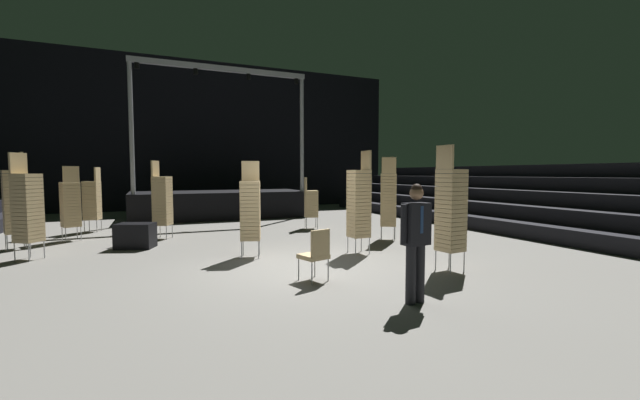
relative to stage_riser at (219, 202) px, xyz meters
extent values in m
cube|color=slate|center=(0.00, -10.33, -0.71)|extent=(22.00, 30.00, 0.10)
cube|color=black|center=(0.00, 4.67, 3.34)|extent=(22.00, 0.30, 8.00)
cube|color=black|center=(7.62, -9.33, -0.43)|extent=(0.75, 24.00, 0.45)
cube|color=black|center=(8.38, -9.33, 0.02)|extent=(0.75, 24.00, 0.45)
cube|color=black|center=(9.12, -9.33, 0.47)|extent=(0.75, 24.00, 0.45)
cube|color=black|center=(9.88, -9.33, 0.92)|extent=(0.75, 24.00, 0.45)
cube|color=black|center=(10.62, -9.33, 1.37)|extent=(0.75, 24.00, 0.45)
cube|color=black|center=(0.00, 0.03, -0.08)|extent=(7.27, 3.46, 1.14)
cylinder|color=#9EA0A8|center=(-3.39, -1.45, 2.98)|extent=(0.16, 0.16, 4.98)
cylinder|color=#9EA0A8|center=(3.39, -1.45, 2.98)|extent=(0.16, 0.16, 4.98)
cube|color=#9EA0A8|center=(0.00, -1.45, 5.47)|extent=(6.97, 0.20, 0.20)
cylinder|color=black|center=(-3.14, -1.45, 5.25)|extent=(0.18, 0.18, 0.22)
cylinder|color=black|center=(-1.05, -1.45, 5.25)|extent=(0.18, 0.18, 0.22)
cylinder|color=black|center=(1.05, -1.45, 5.25)|extent=(0.18, 0.18, 0.22)
cylinder|color=black|center=(3.14, -1.45, 5.25)|extent=(0.18, 0.18, 0.22)
cylinder|color=black|center=(0.86, -13.07, -0.22)|extent=(0.15, 0.15, 0.88)
cylinder|color=black|center=(0.68, -13.09, -0.22)|extent=(0.15, 0.15, 0.88)
cube|color=silver|center=(0.78, -13.14, 0.53)|extent=(0.19, 0.12, 0.62)
cube|color=black|center=(0.77, -13.08, 0.53)|extent=(0.42, 0.28, 0.62)
cube|color=navy|center=(0.78, -13.19, 0.61)|extent=(0.06, 0.02, 0.40)
cylinder|color=black|center=(1.00, -13.05, 0.54)|extent=(0.11, 0.11, 0.57)
cylinder|color=black|center=(0.54, -13.11, 0.54)|extent=(0.11, 0.11, 0.57)
sphere|color=#936B4C|center=(0.77, -13.08, 0.99)|extent=(0.20, 0.20, 0.20)
sphere|color=black|center=(0.77, -13.08, 1.04)|extent=(0.17, 0.17, 0.17)
cylinder|color=#B2B5BA|center=(-4.81, -3.02, -0.46)|extent=(0.02, 0.02, 0.40)
cylinder|color=#B2B5BA|center=(-4.71, -2.66, -0.46)|extent=(0.02, 0.02, 0.40)
cylinder|color=#B2B5BA|center=(-4.44, -3.12, -0.46)|extent=(0.02, 0.02, 0.40)
cylinder|color=#B2B5BA|center=(-4.35, -2.75, -0.46)|extent=(0.02, 0.02, 0.40)
cube|color=tan|center=(-4.58, -2.89, -0.21)|extent=(0.54, 0.54, 0.08)
cube|color=tan|center=(-4.58, -2.89, -0.13)|extent=(0.54, 0.54, 0.08)
cube|color=tan|center=(-4.58, -2.89, -0.04)|extent=(0.54, 0.54, 0.08)
cube|color=tan|center=(-4.58, -2.89, 0.04)|extent=(0.54, 0.54, 0.08)
cube|color=tan|center=(-4.58, -2.89, 0.13)|extent=(0.54, 0.54, 0.08)
cube|color=tan|center=(-4.58, -2.89, 0.21)|extent=(0.54, 0.54, 0.08)
cube|color=tan|center=(-4.58, -2.89, 0.30)|extent=(0.54, 0.54, 0.08)
cube|color=tan|center=(-4.58, -2.89, 0.38)|extent=(0.54, 0.54, 0.08)
cube|color=tan|center=(-4.58, -2.89, 0.47)|extent=(0.54, 0.54, 0.08)
cube|color=tan|center=(-4.58, -2.89, 0.55)|extent=(0.54, 0.54, 0.08)
cube|color=tan|center=(-4.58, -2.89, 0.64)|extent=(0.54, 0.54, 0.08)
cube|color=tan|center=(-4.58, -2.89, 0.72)|extent=(0.54, 0.54, 0.08)
cube|color=tan|center=(-4.58, -2.89, 0.81)|extent=(0.54, 0.54, 0.08)
cube|color=tan|center=(-4.58, -2.89, 0.89)|extent=(0.54, 0.54, 0.08)
cube|color=tan|center=(-4.58, -2.89, 0.98)|extent=(0.54, 0.54, 0.08)
cube|color=tan|center=(-4.39, -2.94, 1.25)|extent=(0.15, 0.40, 0.46)
cylinder|color=#B2B5BA|center=(-2.23, -5.22, -0.46)|extent=(0.02, 0.02, 0.40)
cylinder|color=#B2B5BA|center=(-2.41, -5.56, -0.46)|extent=(0.02, 0.02, 0.40)
cylinder|color=#B2B5BA|center=(-2.56, -5.04, -0.46)|extent=(0.02, 0.02, 0.40)
cylinder|color=#B2B5BA|center=(-2.74, -5.38, -0.46)|extent=(0.02, 0.02, 0.40)
cube|color=tan|center=(-2.48, -5.30, -0.21)|extent=(0.60, 0.60, 0.08)
cube|color=tan|center=(-2.48, -5.30, -0.13)|extent=(0.60, 0.60, 0.08)
cube|color=tan|center=(-2.48, -5.30, -0.04)|extent=(0.60, 0.60, 0.08)
cube|color=tan|center=(-2.48, -5.30, 0.04)|extent=(0.60, 0.60, 0.08)
cube|color=tan|center=(-2.48, -5.30, 0.13)|extent=(0.60, 0.60, 0.08)
cube|color=tan|center=(-2.48, -5.30, 0.21)|extent=(0.60, 0.60, 0.08)
cube|color=tan|center=(-2.48, -5.30, 0.30)|extent=(0.60, 0.60, 0.08)
cube|color=tan|center=(-2.48, -5.30, 0.38)|extent=(0.60, 0.60, 0.08)
cube|color=tan|center=(-2.48, -5.30, 0.47)|extent=(0.60, 0.60, 0.08)
cube|color=tan|center=(-2.48, -5.30, 0.55)|extent=(0.60, 0.60, 0.08)
cube|color=tan|center=(-2.48, -5.30, 0.64)|extent=(0.60, 0.60, 0.08)
cube|color=tan|center=(-2.48, -5.30, 0.72)|extent=(0.60, 0.60, 0.08)
cube|color=tan|center=(-2.48, -5.30, 0.81)|extent=(0.60, 0.60, 0.08)
cube|color=tan|center=(-2.48, -5.30, 0.89)|extent=(0.60, 0.60, 0.08)
cube|color=tan|center=(-2.48, -5.30, 0.98)|extent=(0.60, 0.60, 0.08)
cube|color=tan|center=(-2.48, -5.30, 1.06)|extent=(0.60, 0.60, 0.08)
cube|color=tan|center=(-2.48, -5.30, 1.15)|extent=(0.60, 0.60, 0.08)
cube|color=tan|center=(-2.66, -5.21, 1.42)|extent=(0.23, 0.38, 0.46)
cylinder|color=#B2B5BA|center=(2.59, -4.91, -0.46)|extent=(0.02, 0.02, 0.40)
cylinder|color=#B2B5BA|center=(2.50, -5.28, -0.46)|extent=(0.02, 0.02, 0.40)
cylinder|color=#B2B5BA|center=(2.22, -4.81, -0.46)|extent=(0.02, 0.02, 0.40)
cylinder|color=#B2B5BA|center=(2.13, -5.18, -0.46)|extent=(0.02, 0.02, 0.40)
cube|color=tan|center=(2.36, -5.05, -0.21)|extent=(0.53, 0.53, 0.08)
cube|color=tan|center=(2.36, -5.05, -0.13)|extent=(0.53, 0.53, 0.08)
cube|color=tan|center=(2.36, -5.05, -0.04)|extent=(0.53, 0.53, 0.08)
cube|color=tan|center=(2.36, -5.05, 0.04)|extent=(0.53, 0.53, 0.08)
cube|color=tan|center=(2.36, -5.05, 0.13)|extent=(0.53, 0.53, 0.08)
cube|color=tan|center=(2.36, -5.05, 0.21)|extent=(0.53, 0.53, 0.08)
cube|color=tan|center=(2.36, -5.05, 0.30)|extent=(0.53, 0.53, 0.08)
cube|color=tan|center=(2.36, -5.05, 0.38)|extent=(0.53, 0.53, 0.08)
cube|color=tan|center=(2.36, -5.05, 0.47)|extent=(0.53, 0.53, 0.08)
cube|color=tan|center=(2.36, -5.05, 0.55)|extent=(0.53, 0.53, 0.08)
cube|color=tan|center=(2.36, -5.05, 0.64)|extent=(0.53, 0.53, 0.08)
cube|color=tan|center=(2.17, -5.00, 0.91)|extent=(0.15, 0.40, 0.46)
cylinder|color=#B2B5BA|center=(-6.11, -5.79, -0.46)|extent=(0.02, 0.02, 0.40)
cylinder|color=#B2B5BA|center=(-6.24, -5.44, -0.46)|extent=(0.02, 0.02, 0.40)
cylinder|color=#B2B5BA|center=(-5.76, -5.66, -0.46)|extent=(0.02, 0.02, 0.40)
cylinder|color=#B2B5BA|center=(-5.89, -5.31, -0.46)|extent=(0.02, 0.02, 0.40)
cube|color=tan|center=(-6.00, -5.55, -0.21)|extent=(0.56, 0.56, 0.08)
cube|color=tan|center=(-6.00, -5.55, -0.13)|extent=(0.56, 0.56, 0.08)
cube|color=tan|center=(-6.00, -5.55, -0.04)|extent=(0.56, 0.56, 0.08)
cube|color=tan|center=(-6.00, -5.55, 0.04)|extent=(0.56, 0.56, 0.08)
cube|color=tan|center=(-6.00, -5.55, 0.13)|extent=(0.56, 0.56, 0.08)
cube|color=tan|center=(-6.00, -5.55, 0.21)|extent=(0.56, 0.56, 0.08)
cube|color=tan|center=(-6.00, -5.55, 0.30)|extent=(0.56, 0.56, 0.08)
cube|color=tan|center=(-6.00, -5.55, 0.38)|extent=(0.56, 0.56, 0.08)
cube|color=tan|center=(-6.00, -5.55, 0.47)|extent=(0.56, 0.56, 0.08)
cube|color=tan|center=(-6.00, -5.55, 0.55)|extent=(0.56, 0.56, 0.08)
cube|color=tan|center=(-6.00, -5.55, 0.64)|extent=(0.56, 0.56, 0.08)
cube|color=tan|center=(-6.00, -5.55, 0.72)|extent=(0.56, 0.56, 0.08)
cube|color=tan|center=(-6.00, -5.55, 0.81)|extent=(0.56, 0.56, 0.08)
cube|color=tan|center=(-6.00, -5.55, 0.89)|extent=(0.56, 0.56, 0.08)
cube|color=tan|center=(-6.00, -5.55, 0.98)|extent=(0.56, 0.56, 0.08)
cube|color=tan|center=(-6.00, -5.55, 1.06)|extent=(0.56, 0.56, 0.08)
cube|color=tan|center=(-6.00, -5.55, 1.15)|extent=(0.56, 0.56, 0.08)
cube|color=tan|center=(-6.00, -5.55, 1.23)|extent=(0.56, 0.56, 0.08)
cube|color=tan|center=(-6.00, -5.55, 1.32)|extent=(0.56, 0.56, 0.08)
cube|color=tan|center=(-5.82, -5.48, 1.59)|extent=(0.19, 0.40, 0.46)
cylinder|color=#B2B5BA|center=(2.77, -11.54, -0.46)|extent=(0.02, 0.02, 0.40)
cylinder|color=#B2B5BA|center=(2.81, -11.92, -0.46)|extent=(0.02, 0.02, 0.40)
cylinder|color=#B2B5BA|center=(2.39, -11.58, -0.46)|extent=(0.02, 0.02, 0.40)
cylinder|color=#B2B5BA|center=(2.43, -11.96, -0.46)|extent=(0.02, 0.02, 0.40)
cube|color=tan|center=(2.60, -11.75, -0.21)|extent=(0.48, 0.48, 0.08)
cube|color=tan|center=(2.60, -11.75, -0.13)|extent=(0.48, 0.48, 0.08)
cube|color=tan|center=(2.60, -11.75, -0.04)|extent=(0.48, 0.48, 0.08)
cube|color=tan|center=(2.60, -11.75, 0.04)|extent=(0.48, 0.48, 0.08)
cube|color=tan|center=(2.60, -11.75, 0.13)|extent=(0.48, 0.48, 0.08)
cube|color=tan|center=(2.60, -11.75, 0.21)|extent=(0.48, 0.48, 0.08)
cube|color=tan|center=(2.60, -11.75, 0.30)|extent=(0.48, 0.48, 0.08)
cube|color=tan|center=(2.60, -11.75, 0.38)|extent=(0.48, 0.48, 0.08)
cube|color=tan|center=(2.60, -11.75, 0.47)|extent=(0.48, 0.48, 0.08)
cube|color=tan|center=(2.60, -11.75, 0.55)|extent=(0.48, 0.48, 0.08)
cube|color=tan|center=(2.60, -11.75, 0.64)|extent=(0.48, 0.48, 0.08)
cube|color=tan|center=(2.60, -11.75, 0.72)|extent=(0.48, 0.48, 0.08)
cube|color=tan|center=(2.60, -11.75, 0.81)|extent=(0.48, 0.48, 0.08)
cube|color=tan|center=(2.60, -11.75, 0.89)|extent=(0.48, 0.48, 0.08)
cube|color=tan|center=(2.60, -11.75, 0.98)|extent=(0.48, 0.48, 0.08)
cube|color=tan|center=(2.60, -11.75, 1.06)|extent=(0.48, 0.48, 0.08)
cube|color=tan|center=(2.60, -11.75, 1.15)|extent=(0.48, 0.48, 0.08)
cube|color=tan|center=(2.60, -11.75, 1.23)|extent=(0.48, 0.48, 0.08)
cube|color=tan|center=(2.60, -11.75, 1.32)|extent=(0.48, 0.48, 0.08)
cube|color=tan|center=(2.41, -11.77, 1.59)|extent=(0.09, 0.41, 0.46)
cylinder|color=#B2B5BA|center=(-5.16, -4.53, -0.46)|extent=(0.02, 0.02, 0.40)
cylinder|color=#B2B5BA|center=(-4.81, -4.39, -0.46)|extent=(0.02, 0.02, 0.40)
cylinder|color=#B2B5BA|center=(-5.02, -4.89, -0.46)|extent=(0.02, 0.02, 0.40)
cylinder|color=#B2B5BA|center=(-4.67, -4.74, -0.46)|extent=(0.02, 0.02, 0.40)
cube|color=tan|center=(-4.92, -4.64, -0.21)|extent=(0.57, 0.57, 0.08)
cube|color=tan|center=(-4.92, -4.64, -0.13)|extent=(0.57, 0.57, 0.08)
cube|color=tan|center=(-4.92, -4.64, -0.04)|extent=(0.57, 0.57, 0.08)
cube|color=tan|center=(-4.92, -4.64, 0.04)|extent=(0.57, 0.57, 0.08)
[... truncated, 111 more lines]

